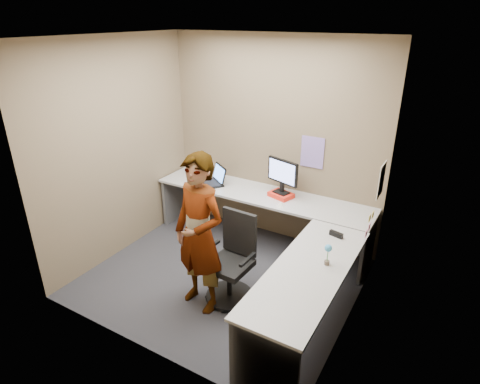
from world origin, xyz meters
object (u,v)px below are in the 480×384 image
Objects in this scene: person at (199,235)px; office_chair at (232,265)px; monitor at (282,173)px; desk at (271,230)px.

office_chair is at bearing 61.83° from person.
monitor reaches higher than office_chair.
desk is 1.74× the size of person.
desk is at bearing -58.61° from monitor.
office_chair is at bearing -72.90° from monitor.
monitor is 0.47× the size of office_chair.
person is (-0.21, -1.52, -0.19)m from monitor.
monitor is at bearing 104.51° from desk.
person reaches higher than desk.
office_chair is (0.00, -1.24, -0.65)m from monitor.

